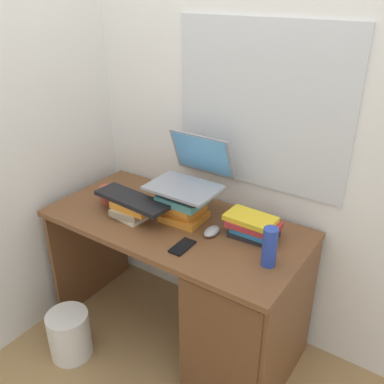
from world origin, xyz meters
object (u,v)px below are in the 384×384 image
object	(u,v)px
book_stack_side	(253,226)
wastebasket	(70,334)
book_stack_keyboard_riser	(133,209)
computer_mouse	(212,231)
laptop	(191,173)
water_bottle	(270,247)
mug	(108,194)
desk	(228,302)
keyboard	(132,199)
cell_phone	(182,247)
book_stack_tall	(184,203)

from	to	relation	value
book_stack_side	wastebasket	distance (m)	1.16
book_stack_keyboard_riser	computer_mouse	size ratio (longest dim) A/B	2.10
laptop	book_stack_side	bearing A→B (deg)	-3.26
laptop	water_bottle	distance (m)	0.58
book_stack_keyboard_riser	water_bottle	bearing A→B (deg)	1.34
laptop	computer_mouse	size ratio (longest dim) A/B	3.35
water_bottle	wastebasket	xyz separation A→B (m)	(-0.93, -0.38, -0.70)
book_stack_side	wastebasket	xyz separation A→B (m)	(-0.77, -0.55, -0.67)
book_stack_keyboard_riser	mug	size ratio (longest dim) A/B	1.81
desk	laptop	distance (m)	0.66
desk	computer_mouse	world-z (taller)	computer_mouse
laptop	wastebasket	world-z (taller)	laptop
keyboard	cell_phone	world-z (taller)	keyboard
desk	cell_phone	size ratio (longest dim) A/B	9.81
mug	book_stack_tall	bearing A→B (deg)	10.60
book_stack_side	mug	size ratio (longest dim) A/B	2.15
book_stack_side	wastebasket	world-z (taller)	book_stack_side
laptop	keyboard	bearing A→B (deg)	-137.44
computer_mouse	book_stack_tall	bearing A→B (deg)	165.40
book_stack_keyboard_riser	laptop	distance (m)	0.35
book_stack_tall	wastebasket	size ratio (longest dim) A/B	0.90
cell_phone	laptop	bearing A→B (deg)	116.62
book_stack_side	water_bottle	bearing A→B (deg)	-46.54
book_stack_side	computer_mouse	world-z (taller)	book_stack_side
book_stack_tall	book_stack_side	size ratio (longest dim) A/B	0.94
keyboard	mug	size ratio (longest dim) A/B	3.49
book_stack_keyboard_riser	keyboard	distance (m)	0.06
book_stack_side	keyboard	size ratio (longest dim) A/B	0.62
cell_phone	book_stack_side	bearing A→B (deg)	50.78
computer_mouse	cell_phone	distance (m)	0.18
water_bottle	cell_phone	distance (m)	0.40
water_bottle	desk	bearing A→B (deg)	168.46
book_stack_tall	cell_phone	size ratio (longest dim) A/B	1.78
laptop	computer_mouse	xyz separation A→B (m)	(0.20, -0.12, -0.21)
book_stack_keyboard_riser	book_stack_side	world-z (taller)	book_stack_side
laptop	wastebasket	distance (m)	1.09
desk	mug	size ratio (longest dim) A/B	11.09
book_stack_tall	mug	xyz separation A→B (m)	(-0.45, -0.08, -0.04)
desk	water_bottle	bearing A→B (deg)	-11.54
keyboard	desk	bearing A→B (deg)	10.10
cell_phone	computer_mouse	bearing A→B (deg)	72.52
laptop	keyboard	xyz separation A→B (m)	(-0.22, -0.20, -0.12)
cell_phone	wastebasket	size ratio (longest dim) A/B	0.51
book_stack_tall	cell_phone	bearing A→B (deg)	-56.70
book_stack_tall	keyboard	size ratio (longest dim) A/B	0.58
desk	mug	bearing A→B (deg)	-179.45
book_stack_tall	keyboard	world-z (taller)	book_stack_tall
laptop	computer_mouse	bearing A→B (deg)	-31.17
book_stack_keyboard_riser	keyboard	xyz separation A→B (m)	(-0.00, 0.00, 0.06)
book_stack_keyboard_riser	computer_mouse	xyz separation A→B (m)	(0.42, 0.09, -0.03)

